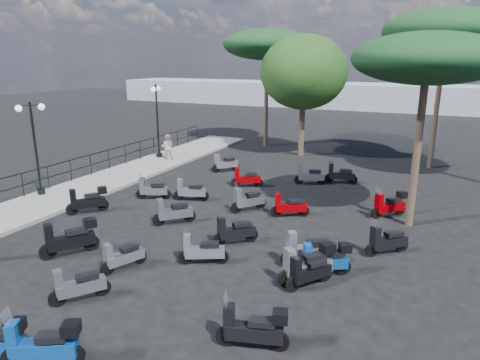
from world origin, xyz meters
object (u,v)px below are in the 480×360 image
at_px(pedestrian_far, 167,147).
at_px(scooter_8, 122,257).
at_px(scooter_10, 190,191).
at_px(scooter_19, 253,329).
at_px(scooter_1, 70,239).
at_px(scooter_22, 289,206).
at_px(scooter_26, 309,272).
at_px(broadleaf_tree, 304,72).
at_px(scooter_3, 88,201).
at_px(scooter_15, 234,232).
at_px(scooter_14, 202,251).
at_px(scooter_13, 78,286).
at_px(lamp_post_1, 35,143).
at_px(scooter_11, 246,178).
at_px(scooter_30, 43,346).
at_px(pine_2, 267,45).
at_px(scooter_20, 307,265).
at_px(scooter_29, 389,205).
at_px(scooter_17, 310,176).
at_px(scooter_23, 340,175).
at_px(lamp_post_2, 157,116).
at_px(scooter_9, 173,212).
at_px(scooter_4, 152,190).
at_px(pine_3, 428,59).
at_px(scooter_28, 387,241).
at_px(scooter_21, 325,260).
at_px(pine_0, 446,31).
at_px(scooter_5, 225,164).

height_order(pedestrian_far, scooter_8, pedestrian_far).
distance_m(scooter_10, scooter_19, 10.30).
relative_size(scooter_1, scooter_22, 1.14).
height_order(scooter_22, scooter_26, scooter_26).
bearing_deg(broadleaf_tree, scooter_3, -108.57).
bearing_deg(scooter_15, scooter_26, -165.13).
xyz_separation_m(scooter_14, scooter_19, (2.96, -2.98, 0.05)).
bearing_deg(scooter_8, scooter_13, 116.10).
distance_m(scooter_14, scooter_19, 4.20).
bearing_deg(lamp_post_1, scooter_19, -2.08).
height_order(scooter_11, scooter_30, scooter_30).
relative_size(lamp_post_1, pine_2, 0.51).
relative_size(scooter_20, scooter_29, 1.11).
height_order(scooter_17, scooter_19, scooter_17).
distance_m(scooter_13, scooter_23, 14.18).
relative_size(lamp_post_2, scooter_9, 3.35).
distance_m(scooter_4, scooter_13, 8.35).
height_order(scooter_1, scooter_3, scooter_1).
bearing_deg(lamp_post_2, scooter_14, -68.21).
bearing_deg(pine_3, scooter_28, -99.21).
height_order(scooter_15, scooter_23, scooter_23).
xyz_separation_m(scooter_13, scooter_21, (5.38, 4.00, 0.05)).
bearing_deg(scooter_30, scooter_13, 1.03).
xyz_separation_m(scooter_17, scooter_29, (4.11, -3.09, 0.04)).
xyz_separation_m(scooter_23, scooter_30, (-2.51, -15.81, 0.05)).
bearing_deg(scooter_11, scooter_14, 171.57).
relative_size(lamp_post_2, scooter_11, 3.01).
bearing_deg(scooter_8, lamp_post_1, -3.72).
xyz_separation_m(scooter_9, scooter_11, (0.51, 5.60, -0.03)).
relative_size(scooter_28, pine_0, 0.15).
bearing_deg(scooter_1, scooter_22, -96.43).
height_order(scooter_13, scooter_23, scooter_23).
xyz_separation_m(scooter_5, scooter_22, (5.47, -5.23, -0.02)).
relative_size(lamp_post_1, scooter_15, 3.20).
xyz_separation_m(scooter_22, pine_0, (4.77, 10.91, 7.00)).
distance_m(scooter_8, pine_0, 20.13).
distance_m(scooter_14, broadleaf_tree, 16.62).
bearing_deg(scooter_20, scooter_5, -10.52).
xyz_separation_m(lamp_post_1, scooter_21, (13.39, -1.77, -2.02)).
relative_size(pedestrian_far, scooter_29, 1.18).
bearing_deg(broadleaf_tree, scooter_17, -69.01).
bearing_deg(scooter_11, scooter_22, -156.68).
height_order(pedestrian_far, scooter_3, pedestrian_far).
bearing_deg(pine_0, pine_3, -92.28).
xyz_separation_m(scooter_8, scooter_21, (5.49, 2.17, 0.07)).
bearing_deg(scooter_15, pine_2, -28.06).
bearing_deg(scooter_13, scooter_8, -50.53).
xyz_separation_m(scooter_10, scooter_17, (4.04, 4.67, 0.01)).
xyz_separation_m(scooter_10, scooter_26, (6.79, -5.01, 0.00)).
bearing_deg(scooter_13, broadleaf_tree, -54.00).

